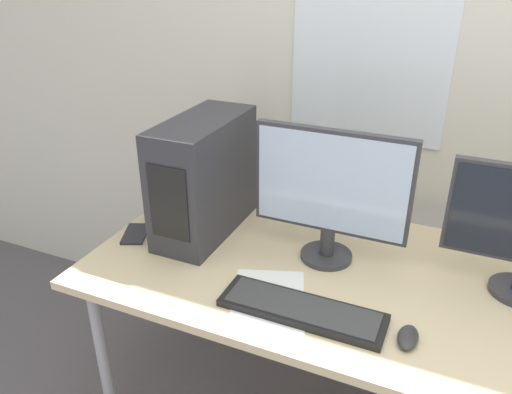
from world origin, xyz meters
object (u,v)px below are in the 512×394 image
monitor_main (331,190)px  keyboard (302,310)px  mouse (408,337)px  pc_tower (204,177)px  cell_phone (135,234)px

monitor_main → keyboard: size_ratio=1.06×
monitor_main → mouse: size_ratio=4.95×
pc_tower → cell_phone: size_ratio=2.87×
keyboard → cell_phone: size_ratio=2.94×
monitor_main → keyboard: bearing=-86.3°
monitor_main → pc_tower: bearing=178.7°
monitor_main → mouse: 0.49m
keyboard → mouse: 0.29m
pc_tower → cell_phone: 0.33m
pc_tower → keyboard: (0.48, -0.31, -0.20)m
mouse → cell_phone: (-0.98, 0.16, -0.01)m
monitor_main → mouse: monitor_main is taller
pc_tower → monitor_main: 0.46m
keyboard → mouse: size_ratio=4.68×
mouse → pc_tower: bearing=158.1°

